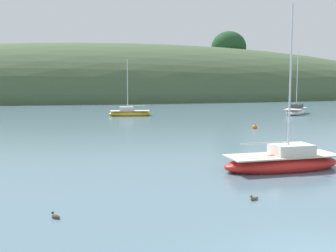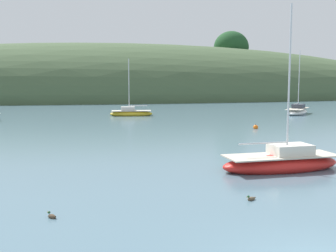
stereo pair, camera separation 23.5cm
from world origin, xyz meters
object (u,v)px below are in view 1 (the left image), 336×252
object	(u,v)px
sailboat_black_sloop	(130,113)
duck_lone_left	(254,199)
sailboat_red_portside	(283,162)
duck_trailing	(55,217)
mooring_buoy_channel	(255,127)
sailboat_teal_outer	(296,111)

from	to	relation	value
sailboat_black_sloop	duck_lone_left	size ratio (longest dim) A/B	16.63
sailboat_red_portside	duck_trailing	distance (m)	11.94
sailboat_black_sloop	mooring_buoy_channel	distance (m)	17.73
sailboat_red_portside	duck_trailing	size ratio (longest dim) A/B	22.12
duck_trailing	duck_lone_left	xyz separation A→B (m)	(7.18, 0.65, 0.00)
sailboat_teal_outer	sailboat_red_portside	bearing A→B (deg)	-119.21
mooring_buoy_channel	duck_lone_left	size ratio (longest dim) A/B	1.30
sailboat_red_portside	duck_lone_left	world-z (taller)	sailboat_red_portside
duck_trailing	duck_lone_left	size ratio (longest dim) A/B	0.91
sailboat_red_portside	sailboat_teal_outer	distance (m)	33.65
duck_lone_left	duck_trailing	bearing A→B (deg)	-174.82
sailboat_black_sloop	sailboat_teal_outer	bearing A→B (deg)	-5.24
sailboat_teal_outer	mooring_buoy_channel	world-z (taller)	sailboat_teal_outer
sailboat_red_portside	duck_trailing	xyz separation A→B (m)	(-10.68, -5.32, -0.33)
sailboat_red_portside	duck_trailing	bearing A→B (deg)	-153.54
sailboat_black_sloop	mooring_buoy_channel	bearing A→B (deg)	-57.59
sailboat_teal_outer	sailboat_black_sloop	world-z (taller)	sailboat_teal_outer
sailboat_teal_outer	mooring_buoy_channel	size ratio (longest dim) A/B	14.87
sailboat_red_portside	duck_lone_left	xyz separation A→B (m)	(-3.51, -4.67, -0.33)
sailboat_red_portside	sailboat_teal_outer	size ratio (longest dim) A/B	1.03
sailboat_teal_outer	mooring_buoy_channel	distance (m)	17.09
sailboat_red_portside	mooring_buoy_channel	size ratio (longest dim) A/B	15.36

